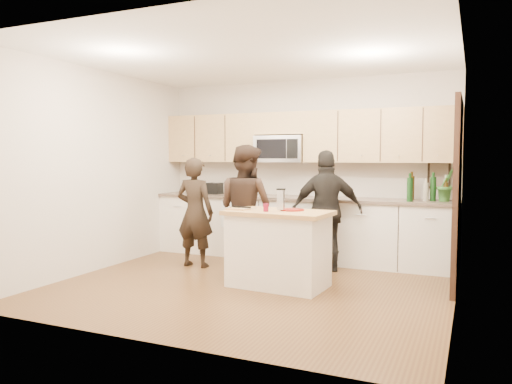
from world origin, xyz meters
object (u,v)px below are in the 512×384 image
at_px(toaster, 212,188).
at_px(woman_left, 195,212).
at_px(woman_right, 327,211).
at_px(island, 278,248).
at_px(woman_center, 246,209).

relative_size(toaster, woman_left, 0.20).
distance_m(toaster, woman_right, 2.13).
relative_size(island, woman_center, 0.74).
height_order(island, woman_left, woman_left).
height_order(island, woman_center, woman_center).
distance_m(woman_left, woman_right, 1.82).
xyz_separation_m(island, woman_center, (-0.68, 0.55, 0.39)).
relative_size(woman_left, woman_center, 0.90).
xyz_separation_m(woman_left, woman_center, (0.78, -0.00, 0.08)).
bearing_deg(toaster, woman_left, -74.26).
bearing_deg(woman_right, toaster, -38.75).
bearing_deg(woman_center, woman_right, -138.52).
bearing_deg(island, woman_left, 163.73).
bearing_deg(woman_right, woman_center, 1.86).
distance_m(island, woman_left, 1.59).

